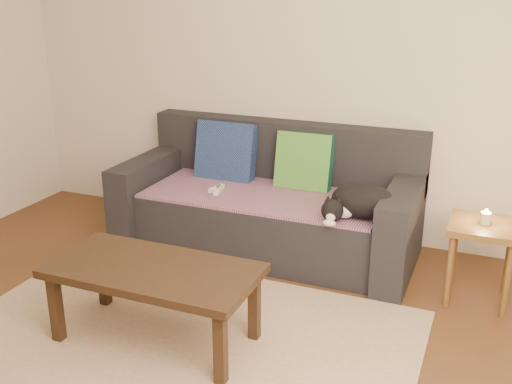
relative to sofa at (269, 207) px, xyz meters
The scene contains 13 objects.
ground 1.60m from the sofa, 90.00° to the right, with size 4.50×4.50×0.00m, color brown.
back_wall 1.08m from the sofa, 90.00° to the left, with size 4.50×0.04×2.60m, color beige.
sofa is the anchor object (origin of this frame).
throw_blanket 0.15m from the sofa, 90.00° to the right, with size 1.66×0.74×0.02m, color #502D55.
cushion_navy 0.55m from the sofa, 158.13° to the left, with size 0.46×0.11×0.46m, color #0F1E43.
cushion_green 0.41m from the sofa, 39.93° to the left, with size 0.40×0.10×0.40m, color #0B4C38.
cat 0.80m from the sofa, 20.92° to the right, with size 0.49×0.44×0.21m.
wii_remote_a 0.41m from the sofa, 155.21° to the right, with size 0.15×0.04×0.03m, color white.
wii_remote_b 0.40m from the sofa, 148.56° to the right, with size 0.15×0.04×0.03m, color white.
side_table 1.48m from the sofa, ahead, with size 0.40×0.40×0.50m.
candle 1.49m from the sofa, ahead, with size 0.06×0.06×0.09m.
rug 1.45m from the sofa, 90.00° to the right, with size 2.50×1.80×0.01m, color tan.
coffee_table 1.39m from the sofa, 94.74° to the right, with size 1.10×0.55×0.44m.
Camera 1 is at (1.45, -2.20, 1.83)m, focal length 42.00 mm.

